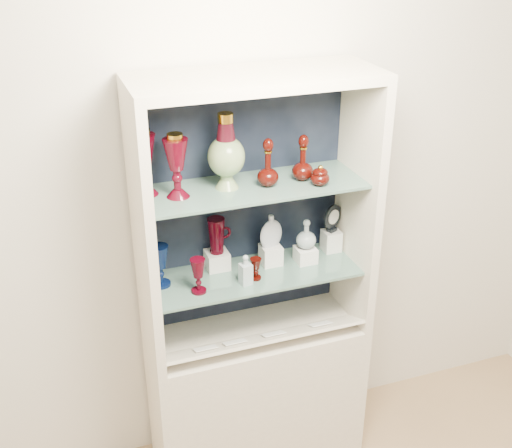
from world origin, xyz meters
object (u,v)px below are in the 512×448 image
object	(u,v)px
pedestal_lamp_left	(144,162)
ruby_decanter_a	(268,160)
clear_square_bottle	(246,269)
cameo_medallion	(333,218)
ruby_goblet_small	(256,269)
lidded_bowl	(320,175)
clear_round_decanter	(306,235)
enamel_urn	(226,151)
ruby_decanter_b	(303,156)
cobalt_goblet	(160,266)
ruby_goblet_tall	(198,276)
ruby_pitcher	(216,236)
pedestal_lamp_right	(176,166)
flat_flask	(271,230)

from	to	relation	value
pedestal_lamp_left	ruby_decanter_a	world-z (taller)	pedestal_lamp_left
clear_square_bottle	cameo_medallion	bearing A→B (deg)	17.75
ruby_goblet_small	cameo_medallion	distance (m)	0.46
lidded_bowl	cameo_medallion	world-z (taller)	lidded_bowl
ruby_goblet_small	clear_round_decanter	world-z (taller)	clear_round_decanter
enamel_urn	ruby_decanter_b	bearing A→B (deg)	-4.96
enamel_urn	clear_square_bottle	distance (m)	0.52
ruby_decanter_a	cobalt_goblet	bearing A→B (deg)	173.27
clear_square_bottle	cameo_medallion	xyz separation A→B (m)	(0.48, 0.15, 0.10)
ruby_goblet_tall	clear_square_bottle	distance (m)	0.21
ruby_goblet_small	ruby_pitcher	distance (m)	0.23
ruby_goblet_small	pedestal_lamp_left	bearing A→B (deg)	165.06
clear_square_bottle	pedestal_lamp_right	bearing A→B (deg)	164.73
ruby_pitcher	clear_square_bottle	size ratio (longest dim) A/B	1.18
pedestal_lamp_left	cobalt_goblet	size ratio (longest dim) A/B	1.44
lidded_bowl	ruby_pitcher	xyz separation A→B (m)	(-0.40, 0.18, -0.30)
enamel_urn	clear_square_bottle	xyz separation A→B (m)	(0.05, -0.09, -0.51)
pedestal_lamp_left	cobalt_goblet	xyz separation A→B (m)	(0.03, -0.03, -0.46)
pedestal_lamp_right	ruby_goblet_small	bearing A→B (deg)	-8.73
ruby_decanter_a	clear_round_decanter	world-z (taller)	ruby_decanter_a
enamel_urn	cobalt_goblet	xyz separation A→B (m)	(-0.30, 0.01, -0.48)
enamel_urn	flat_flask	size ratio (longest dim) A/B	2.01
enamel_urn	cameo_medallion	world-z (taller)	enamel_urn
pedestal_lamp_right	lidded_bowl	bearing A→B (deg)	-8.04
clear_round_decanter	ruby_decanter_a	bearing A→B (deg)	-169.31
lidded_bowl	flat_flask	size ratio (longest dim) A/B	0.58
pedestal_lamp_right	ruby_goblet_small	xyz separation A→B (m)	(0.31, -0.05, -0.50)
ruby_goblet_tall	cameo_medallion	world-z (taller)	cameo_medallion
enamel_urn	clear_round_decanter	distance (m)	0.57
lidded_bowl	ruby_goblet_tall	bearing A→B (deg)	178.37
ruby_goblet_tall	ruby_goblet_small	size ratio (longest dim) A/B	1.57
pedestal_lamp_left	lidded_bowl	xyz separation A→B (m)	(0.70, -0.15, -0.09)
cobalt_goblet	clear_round_decanter	xyz separation A→B (m)	(0.66, -0.02, 0.04)
clear_square_bottle	ruby_decanter_a	bearing A→B (deg)	24.69
pedestal_lamp_right	cobalt_goblet	bearing A→B (deg)	156.22
pedestal_lamp_left	clear_square_bottle	bearing A→B (deg)	-20.09
enamel_urn	clear_round_decanter	xyz separation A→B (m)	(0.37, -0.00, -0.44)
lidded_bowl	clear_round_decanter	xyz separation A→B (m)	(-0.01, 0.10, -0.33)
ruby_pitcher	ruby_goblet_small	bearing A→B (deg)	-49.25
pedestal_lamp_left	flat_flask	size ratio (longest dim) A/B	1.74
cobalt_goblet	flat_flask	xyz separation A→B (m)	(0.51, 0.02, 0.07)
cameo_medallion	ruby_decanter_a	bearing A→B (deg)	170.37
cobalt_goblet	clear_square_bottle	world-z (taller)	cobalt_goblet
enamel_urn	flat_flask	distance (m)	0.46
ruby_decanter_a	ruby_pitcher	world-z (taller)	ruby_decanter_a
ruby_pitcher	cameo_medallion	size ratio (longest dim) A/B	1.19
ruby_goblet_tall	cameo_medallion	bearing A→B (deg)	12.29
ruby_goblet_tall	cobalt_goblet	bearing A→B (deg)	142.56
cobalt_goblet	ruby_pitcher	distance (m)	0.28
ruby_decanter_a	clear_round_decanter	distance (m)	0.45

